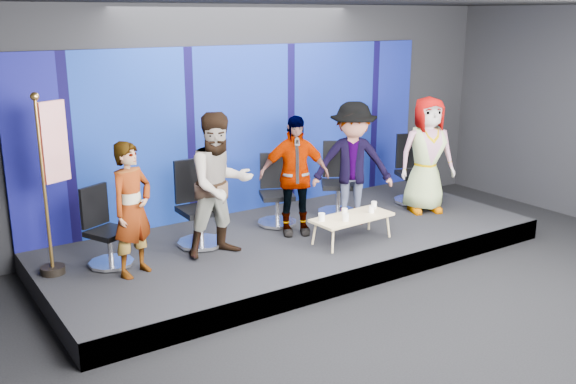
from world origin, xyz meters
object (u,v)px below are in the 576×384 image
(chair_e, at_px, (413,180))
(mug_c, at_px, (345,212))
(mug_b, at_px, (346,217))
(flag_stand, at_px, (52,179))
(mug_e, at_px, (374,205))
(chair_c, at_px, (277,202))
(mug_d, at_px, (371,209))
(chair_b, at_px, (199,218))
(panelist_e, at_px, (427,155))
(mug_a, at_px, (322,217))
(coffee_table, at_px, (352,218))
(panelist_b, at_px, (220,185))
(panelist_a, at_px, (132,209))
(chair_d, at_px, (338,191))
(chair_a, at_px, (107,240))
(panelist_c, at_px, (294,176))
(panelist_d, at_px, (353,164))

(chair_e, height_order, mug_c, chair_e)
(mug_b, relative_size, flag_stand, 0.05)
(mug_e, bearing_deg, chair_c, 131.75)
(mug_c, height_order, mug_d, mug_c)
(chair_b, height_order, panelist_e, panelist_e)
(mug_a, relative_size, mug_b, 1.01)
(mug_c, bearing_deg, mug_e, 3.68)
(coffee_table, distance_m, mug_d, 0.33)
(mug_e, distance_m, flag_stand, 4.36)
(panelist_b, distance_m, mug_b, 1.75)
(panelist_a, distance_m, mug_d, 3.33)
(chair_d, xyz_separation_m, flag_stand, (-4.29, 0.01, 0.79))
(chair_a, bearing_deg, mug_d, -41.58)
(chair_a, xyz_separation_m, mug_d, (3.44, -1.03, 0.08))
(panelist_c, relative_size, chair_e, 1.51)
(panelist_d, relative_size, chair_e, 1.62)
(mug_c, relative_size, mug_e, 1.02)
(chair_e, distance_m, panelist_e, 0.75)
(panelist_b, height_order, chair_d, panelist_b)
(panelist_e, xyz_separation_m, mug_b, (-2.08, -0.59, -0.50))
(chair_a, relative_size, panelist_d, 0.55)
(panelist_d, distance_m, mug_d, 0.85)
(mug_d, bearing_deg, panelist_a, 170.20)
(mug_a, bearing_deg, chair_b, 143.80)
(chair_a, xyz_separation_m, panelist_e, (4.99, -0.53, 0.58))
(panelist_a, height_order, chair_b, panelist_a)
(chair_d, bearing_deg, coffee_table, -85.14)
(chair_b, relative_size, panelist_e, 0.63)
(panelist_e, bearing_deg, chair_a, -164.33)
(chair_a, height_order, coffee_table, chair_a)
(mug_e, bearing_deg, chair_a, 166.52)
(mug_e, height_order, flag_stand, flag_stand)
(chair_d, relative_size, panelist_e, 0.62)
(panelist_a, height_order, chair_c, panelist_a)
(mug_a, height_order, flag_stand, flag_stand)
(chair_e, relative_size, mug_e, 11.98)
(flag_stand, bearing_deg, panelist_e, -30.41)
(chair_c, bearing_deg, flag_stand, -155.42)
(chair_b, relative_size, panelist_b, 0.62)
(panelist_c, bearing_deg, chair_a, -163.19)
(chair_a, xyz_separation_m, mug_c, (3.06, -0.91, 0.08))
(chair_a, xyz_separation_m, chair_b, (1.29, 0.05, 0.05))
(panelist_b, relative_size, panelist_c, 1.10)
(chair_a, bearing_deg, chair_b, -22.80)
(panelist_a, distance_m, panelist_b, 1.19)
(panelist_e, xyz_separation_m, flag_stand, (-5.54, 0.65, 0.25))
(panelist_e, height_order, flag_stand, flag_stand)
(chair_a, distance_m, mug_c, 3.19)
(chair_d, distance_m, panelist_e, 1.51)
(panelist_e, height_order, mug_b, panelist_e)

